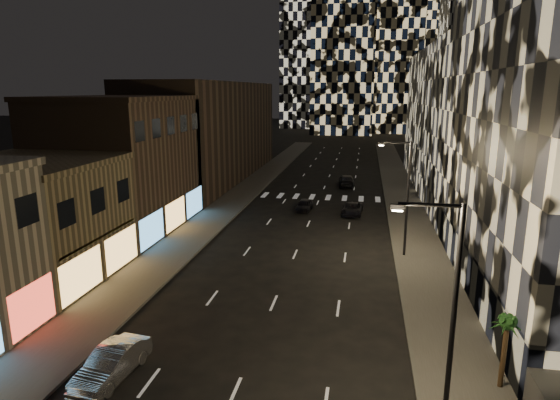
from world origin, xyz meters
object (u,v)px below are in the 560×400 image
at_px(car_dark_midlane, 304,205).
at_px(streetlight_near, 448,305).
at_px(car_dark_oncoming, 347,181).
at_px(streetlight_far, 405,191).
at_px(palm_tree, 507,328).
at_px(car_silver_parked, 112,364).
at_px(car_dark_rightlane, 352,209).

bearing_deg(car_dark_midlane, streetlight_near, -69.87).
relative_size(car_dark_midlane, car_dark_oncoming, 0.72).
distance_m(streetlight_far, palm_tree, 17.12).
xyz_separation_m(car_silver_parked, palm_tree, (17.30, 2.31, 2.22)).
height_order(streetlight_near, streetlight_far, same).
height_order(car_dark_rightlane, palm_tree, palm_tree).
bearing_deg(streetlight_near, car_dark_rightlane, 97.41).
xyz_separation_m(car_dark_midlane, palm_tree, (12.58, -29.64, 2.32)).
bearing_deg(car_silver_parked, car_dark_rightlane, 77.92).
xyz_separation_m(car_dark_oncoming, palm_tree, (8.57, -44.20, 2.20)).
bearing_deg(car_dark_oncoming, streetlight_far, 98.70).
bearing_deg(car_dark_rightlane, streetlight_far, -66.97).
bearing_deg(streetlight_near, car_dark_midlane, 105.96).
relative_size(streetlight_far, car_dark_oncoming, 1.74).
distance_m(streetlight_far, car_dark_rightlane, 13.85).
bearing_deg(streetlight_far, car_dark_oncoming, 101.14).
bearing_deg(streetlight_far, car_silver_parked, -126.73).
relative_size(streetlight_far, car_dark_midlane, 2.41).
bearing_deg(car_dark_oncoming, streetlight_near, 94.07).
distance_m(streetlight_far, car_silver_parked, 24.12).
xyz_separation_m(streetlight_near, car_dark_rightlane, (-4.20, 32.32, -4.75)).
height_order(streetlight_far, car_silver_parked, streetlight_far).
xyz_separation_m(car_dark_oncoming, car_dark_rightlane, (1.22, -15.22, -0.15)).
xyz_separation_m(streetlight_near, car_dark_oncoming, (-5.42, 47.54, -4.60)).
distance_m(streetlight_near, car_dark_midlane, 34.62).
height_order(car_silver_parked, palm_tree, palm_tree).
bearing_deg(palm_tree, car_dark_midlane, 112.99).
bearing_deg(car_silver_parked, car_dark_midlane, 87.15).
xyz_separation_m(streetlight_far, car_dark_midlane, (-9.43, 12.98, -4.72)).
relative_size(car_silver_parked, car_dark_rightlane, 1.03).
bearing_deg(car_dark_rightlane, streetlight_near, -78.40).
distance_m(streetlight_near, car_silver_parked, 14.93).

